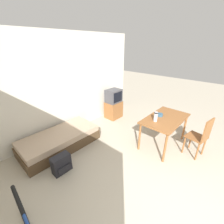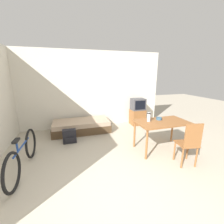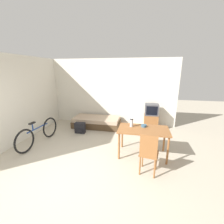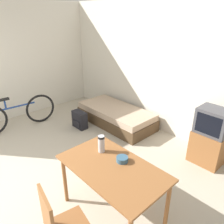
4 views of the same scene
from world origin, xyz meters
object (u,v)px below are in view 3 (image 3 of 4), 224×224
Objects in this scene: bicycle at (39,133)px; mate_bowl at (144,126)px; thermos_flask at (132,122)px; tv at (151,117)px; backpack at (80,128)px; wooden_chair at (149,152)px; daybed at (97,122)px; dining_table at (143,132)px.

mate_bowl is at bearing 2.26° from bicycle.
tv is at bearing 71.24° from thermos_flask.
backpack is (-2.26, 0.92, -0.59)m from mate_bowl.
daybed is at bearing 126.73° from wooden_chair.
thermos_flask is at bearing -108.76° from tv.
daybed reaches higher than backpack.
backpack is (-2.25, 1.07, -0.47)m from dining_table.
wooden_chair reaches higher than mate_bowl.
wooden_chair reaches higher than dining_table.
thermos_flask is at bearing 161.59° from dining_table.
dining_table reaches higher than backpack.
wooden_chair is at bearing -83.57° from mate_bowl.
dining_table is at bearing -44.74° from daybed.
backpack is at bearing 153.35° from thermos_flask.
tv is 0.57× the size of bicycle.
bicycle is 2.90m from thermos_flask.
tv is 2.73m from backpack.
tv is at bearing 85.98° from wooden_chair.
wooden_chair reaches higher than daybed.
dining_table is 1.33× the size of wooden_chair.
daybed is 1.44× the size of dining_table.
dining_table is 0.74× the size of bicycle.
bicycle is at bearing 165.83° from wooden_chair.
tv is 2.01m from thermos_flask.
dining_table is at bearing -98.94° from tv.
bicycle is (-3.28, 0.83, -0.19)m from wooden_chair.
wooden_chair reaches higher than backpack.
thermos_flask is 1.60× the size of mate_bowl.
mate_bowl reaches higher than bicycle.
backpack is at bearing 157.87° from mate_bowl.
wooden_chair is at bearing -53.27° from daybed.
tv is at bearing 81.06° from dining_table.
daybed is at bearing 131.49° from thermos_flask.
dining_table is 5.65× the size of thermos_flask.
bicycle is at bearing 179.44° from dining_table.
tv is at bearing 29.14° from bicycle.
wooden_chair is 3.39m from bicycle.
thermos_flask is 0.59× the size of backpack.
tv reaches higher than thermos_flask.
wooden_chair is 0.99m from mate_bowl.
daybed is 12.97× the size of mate_bowl.
daybed is at bearing -176.20° from tv.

